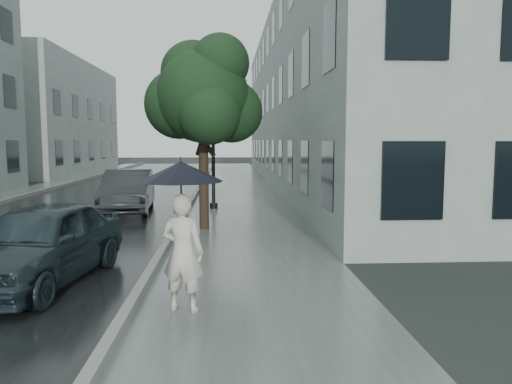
{
  "coord_description": "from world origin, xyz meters",
  "views": [
    {
      "loc": [
        -0.22,
        -7.78,
        2.37
      ],
      "look_at": [
        0.37,
        2.43,
        1.3
      ],
      "focal_mm": 35.0,
      "sensor_mm": 36.0,
      "label": 1
    }
  ],
  "objects": [
    {
      "name": "ground",
      "position": [
        0.0,
        0.0,
        0.0
      ],
      "size": [
        120.0,
        120.0,
        0.0
      ],
      "primitive_type": "plane",
      "color": "black",
      "rests_on": "ground"
    },
    {
      "name": "sidewalk",
      "position": [
        0.25,
        12.0,
        0.0
      ],
      "size": [
        3.5,
        60.0,
        0.01
      ],
      "primitive_type": "cube",
      "color": "slate",
      "rests_on": "ground"
    },
    {
      "name": "kerb_near",
      "position": [
        -1.57,
        12.0,
        0.07
      ],
      "size": [
        0.15,
        60.0,
        0.15
      ],
      "primitive_type": "cube",
      "color": "slate",
      "rests_on": "ground"
    },
    {
      "name": "asphalt_road",
      "position": [
        -5.08,
        12.0,
        0.0
      ],
      "size": [
        6.85,
        60.0,
        0.0
      ],
      "primitive_type": "cube",
      "color": "black",
      "rests_on": "ground"
    },
    {
      "name": "kerb_far",
      "position": [
        -8.57,
        12.0,
        0.07
      ],
      "size": [
        0.15,
        60.0,
        0.15
      ],
      "primitive_type": "cube",
      "color": "slate",
      "rests_on": "ground"
    },
    {
      "name": "building_near",
      "position": [
        5.47,
        19.5,
        4.5
      ],
      "size": [
        7.02,
        36.0,
        9.0
      ],
      "color": "#93A19B",
      "rests_on": "ground"
    },
    {
      "name": "building_far_b",
      "position": [
        -13.77,
        30.0,
        4.0
      ],
      "size": [
        7.02,
        18.0,
        8.0
      ],
      "color": "#93A19B",
      "rests_on": "ground"
    },
    {
      "name": "pedestrian",
      "position": [
        -0.84,
        -1.0,
        0.83
      ],
      "size": [
        0.69,
        0.55,
        1.64
      ],
      "primitive_type": "imported",
      "rotation": [
        0.0,
        0.0,
        2.85
      ],
      "color": "beige",
      "rests_on": "sidewalk"
    },
    {
      "name": "umbrella",
      "position": [
        -0.85,
        -0.96,
        1.94
      ],
      "size": [
        1.34,
        1.34,
        1.2
      ],
      "rotation": [
        0.0,
        0.0,
        -0.15
      ],
      "color": "black",
      "rests_on": "ground"
    },
    {
      "name": "street_tree",
      "position": [
        -0.85,
        5.53,
        3.53
      ],
      "size": [
        3.16,
        2.87,
        5.08
      ],
      "color": "#332619",
      "rests_on": "ground"
    },
    {
      "name": "lamp_post",
      "position": [
        -0.85,
        9.41,
        2.84
      ],
      "size": [
        0.82,
        0.47,
        4.95
      ],
      "rotation": [
        0.0,
        0.0,
        -0.33
      ],
      "color": "black",
      "rests_on": "ground"
    },
    {
      "name": "car_near",
      "position": [
        -3.31,
        0.5,
        0.68
      ],
      "size": [
        2.19,
        4.16,
        1.35
      ],
      "primitive_type": "imported",
      "rotation": [
        0.0,
        0.0,
        -0.16
      ],
      "color": "#1C2A30",
      "rests_on": "ground"
    },
    {
      "name": "car_far",
      "position": [
        -3.5,
        8.8,
        0.7
      ],
      "size": [
        1.79,
        4.29,
        1.38
      ],
      "primitive_type": "imported",
      "rotation": [
        0.0,
        0.0,
        0.08
      ],
      "color": "#212426",
      "rests_on": "ground"
    }
  ]
}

